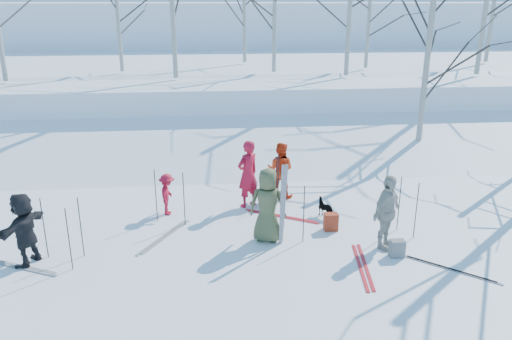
{
  "coord_description": "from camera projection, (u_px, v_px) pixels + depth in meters",
  "views": [
    {
      "loc": [
        -1.06,
        -9.8,
        5.16
      ],
      "look_at": [
        0.0,
        1.5,
        1.3
      ],
      "focal_mm": 35.0,
      "sensor_mm": 36.0,
      "label": 1
    }
  ],
  "objects": [
    {
      "name": "ski_pole_g",
      "position": [
        278.0,
        178.0,
        13.31
      ],
      "size": [
        0.02,
        0.02,
        1.34
      ],
      "primitive_type": "cylinder",
      "color": "black",
      "rests_on": "ground"
    },
    {
      "name": "ski_pole_i",
      "position": [
        416.0,
        211.0,
        11.23
      ],
      "size": [
        0.02,
        0.02,
        1.34
      ],
      "primitive_type": "cylinder",
      "color": "black",
      "rests_on": "ground"
    },
    {
      "name": "skier_red_seated",
      "position": [
        167.0,
        194.0,
        12.55
      ],
      "size": [
        0.46,
        0.73,
        1.07
      ],
      "primitive_type": "imported",
      "rotation": [
        0.0,
        0.0,
        1.48
      ],
      "color": "#B11027",
      "rests_on": "ground"
    },
    {
      "name": "ski_pole_h",
      "position": [
        184.0,
        199.0,
        11.89
      ],
      "size": [
        0.02,
        0.02,
        1.34
      ],
      "primitive_type": "cylinder",
      "color": "black",
      "rests_on": "ground"
    },
    {
      "name": "skier_cream_east",
      "position": [
        387.0,
        212.0,
        10.73
      ],
      "size": [
        1.01,
        0.95,
        1.68
      ],
      "primitive_type": "imported",
      "rotation": [
        0.0,
        0.0,
        0.71
      ],
      "color": "beige",
      "rests_on": "ground"
    },
    {
      "name": "backpack_red",
      "position": [
        331.0,
        222.0,
        11.76
      ],
      "size": [
        0.32,
        0.22,
        0.42
      ],
      "primitive_type": "cube",
      "color": "maroon",
      "rests_on": "ground"
    },
    {
      "name": "birch_edge_e",
      "position": [
        425.0,
        76.0,
        16.44
      ],
      "size": [
        4.5,
        4.5,
        5.58
      ],
      "primitive_type": null,
      "color": "silver",
      "rests_on": "ground"
    },
    {
      "name": "ski_pair_a",
      "position": [
        19.0,
        266.0,
        10.19
      ],
      "size": [
        1.67,
        2.05,
        0.02
      ],
      "primitive_type": null,
      "rotation": [
        0.0,
        0.0,
        1.13
      ],
      "color": "silver",
      "rests_on": "ground"
    },
    {
      "name": "ski_pair_d",
      "position": [
        363.0,
        266.0,
        10.19
      ],
      "size": [
        0.7,
        1.95,
        0.02
      ],
      "primitive_type": null,
      "rotation": [
        0.0,
        0.0,
        -0.13
      ],
      "color": "red",
      "rests_on": "ground"
    },
    {
      "name": "birch_plateau_h",
      "position": [
        350.0,
        8.0,
        20.04
      ],
      "size": [
        4.35,
        4.35,
        5.35
      ],
      "primitive_type": null,
      "color": "silver",
      "rests_on": "snow_plateau"
    },
    {
      "name": "snow_plateau",
      "position": [
        229.0,
        83.0,
        26.69
      ],
      "size": [
        70.0,
        18.0,
        2.2
      ],
      "primitive_type": "cube",
      "color": "white",
      "rests_on": "ground"
    },
    {
      "name": "dog",
      "position": [
        326.0,
        208.0,
        12.49
      ],
      "size": [
        0.54,
        0.6,
        0.47
      ],
      "primitive_type": "imported",
      "rotation": [
        0.0,
        0.0,
        3.78
      ],
      "color": "black",
      "rests_on": "ground"
    },
    {
      "name": "far_hill",
      "position": [
        219.0,
        37.0,
        46.16
      ],
      "size": [
        90.0,
        30.0,
        6.0
      ],
      "primitive_type": "cube",
      "color": "white",
      "rests_on": "ground"
    },
    {
      "name": "skier_red_north",
      "position": [
        248.0,
        174.0,
        12.95
      ],
      "size": [
        0.78,
        0.73,
        1.79
      ],
      "primitive_type": "imported",
      "rotation": [
        0.0,
        0.0,
        3.78
      ],
      "color": "#B11027",
      "rests_on": "ground"
    },
    {
      "name": "ski_pair_b",
      "position": [
        164.0,
        237.0,
        11.46
      ],
      "size": [
        1.83,
        2.07,
        0.02
      ],
      "primitive_type": null,
      "rotation": [
        0.0,
        0.0,
        -0.51
      ],
      "color": "silver",
      "rests_on": "ground"
    },
    {
      "name": "skier_olive_center",
      "position": [
        268.0,
        205.0,
        11.06
      ],
      "size": [
        0.96,
        0.76,
        1.71
      ],
      "primitive_type": "imported",
      "rotation": [
        0.0,
        0.0,
        2.85
      ],
      "color": "#474D2E",
      "rests_on": "ground"
    },
    {
      "name": "ski_pole_f",
      "position": [
        156.0,
        196.0,
        12.11
      ],
      "size": [
        0.02,
        0.02,
        1.34
      ],
      "primitive_type": "cylinder",
      "color": "black",
      "rests_on": "ground"
    },
    {
      "name": "birch_plateau_c",
      "position": [
        244.0,
        11.0,
        24.53
      ],
      "size": [
        4.05,
        4.05,
        4.93
      ],
      "primitive_type": null,
      "color": "silver",
      "rests_on": "snow_plateau"
    },
    {
      "name": "ski_pole_b",
      "position": [
        81.0,
        227.0,
        10.42
      ],
      "size": [
        0.02,
        0.02,
        1.34
      ],
      "primitive_type": "cylinder",
      "color": "black",
      "rests_on": "ground"
    },
    {
      "name": "ski_pair_e",
      "position": [
        450.0,
        269.0,
        10.09
      ],
      "size": [
        2.08,
        2.1,
        0.02
      ],
      "primitive_type": null,
      "rotation": [
        0.0,
        0.0,
        0.85
      ],
      "color": "silver",
      "rests_on": "ground"
    },
    {
      "name": "birch_plateau_f",
      "position": [
        118.0,
        19.0,
        21.31
      ],
      "size": [
        3.67,
        3.67,
        4.39
      ],
      "primitive_type": null,
      "color": "silver",
      "rests_on": "snow_plateau"
    },
    {
      "name": "birch_plateau_e",
      "position": [
        275.0,
        14.0,
        21.11
      ],
      "size": [
        4.01,
        4.01,
        4.87
      ],
      "primitive_type": null,
      "color": "silver",
      "rests_on": "snow_plateau"
    },
    {
      "name": "upright_ski_right",
      "position": [
        284.0,
        205.0,
        10.86
      ],
      "size": [
        0.14,
        0.23,
        1.89
      ],
      "primitive_type": "cube",
      "rotation": [
        0.1,
        0.0,
        0.32
      ],
      "color": "silver",
      "rests_on": "ground"
    },
    {
      "name": "ski_pole_c",
      "position": [
        399.0,
        204.0,
        11.62
      ],
      "size": [
        0.02,
        0.02,
        1.34
      ],
      "primitive_type": "cylinder",
      "color": "black",
      "rests_on": "ground"
    },
    {
      "name": "backpack_grey",
      "position": [
        397.0,
        248.0,
        10.55
      ],
      "size": [
        0.3,
        0.2,
        0.38
      ],
      "primitive_type": "cube",
      "color": "slate",
      "rests_on": "ground"
    },
    {
      "name": "snow_ramp",
      "position": [
        241.0,
        151.0,
        17.54
      ],
      "size": [
        70.0,
        9.49,
        4.12
      ],
      "primitive_type": "cube",
      "rotation": [
        0.3,
        0.0,
        0.0
      ],
      "color": "white",
      "rests_on": "ground"
    },
    {
      "name": "backpack_dark",
      "position": [
        267.0,
        200.0,
        13.08
      ],
      "size": [
        0.34,
        0.24,
        0.4
      ],
      "primitive_type": "cube",
      "color": "black",
      "rests_on": "ground"
    },
    {
      "name": "ski_pole_a",
      "position": [
        304.0,
        214.0,
        11.05
      ],
      "size": [
        0.02,
        0.02,
        1.34
      ],
      "primitive_type": "cylinder",
      "color": "black",
      "rests_on": "ground"
    },
    {
      "name": "ski_pole_j",
      "position": [
        44.0,
        228.0,
        10.38
      ],
      "size": [
        0.02,
        0.02,
        1.34
      ],
      "primitive_type": "cylinder",
      "color": "black",
      "rests_on": "ground"
    },
    {
      "name": "upright_ski_left",
      "position": [
        282.0,
        206.0,
        10.81
      ],
      "size": [
        0.09,
        0.16,
        1.9
      ],
      "primitive_type": "cube",
      "rotation": [
        0.07,
        0.0,
        0.13
      ],
      "color": "silver",
      "rests_on": "ground"
    },
    {
      "name": "skier_grey_west",
      "position": [
        24.0,
        229.0,
        10.09
      ],
      "size": [
        0.96,
        1.51,
        1.55
      ],
      "primitive_type": "imported",
      "rotation": [
        0.0,
        0.0,
        4.34
      ],
      "color": "black",
      "rests_on": "ground"
    },
    {
      "name": "ski_pole_e",
      "position": [
        69.0,
        239.0,
        9.89
      ],
      "size": [
        0.02,
        0.02,
        1.34
      ],
      "primitive_type": "cylinder",
      "color": "black",
      "rests_on": "ground"
    },
    {
      "name": "ski_pair_c",
      "position": [
        281.0,
        216.0,
        12.56
      ],
      "size": [
        1.83,
        2.07,
        0.02
      ],
      "primitive_type": null,
      "rotation": [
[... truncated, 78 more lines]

